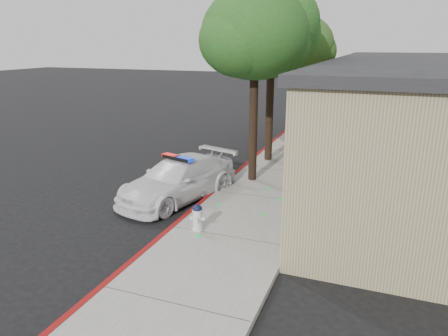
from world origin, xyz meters
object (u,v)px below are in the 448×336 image
at_px(fire_hydrant, 197,217).
at_px(street_tree_mid, 272,28).
at_px(clapboard_building, 430,114).
at_px(street_tree_far, 301,47).
at_px(police_car, 178,179).
at_px(street_tree_near, 255,38).

height_order(fire_hydrant, street_tree_mid, street_tree_mid).
bearing_deg(clapboard_building, street_tree_far, 157.29).
xyz_separation_m(clapboard_building, police_car, (-7.59, -6.70, -1.47)).
bearing_deg(fire_hydrant, street_tree_mid, 77.84).
height_order(police_car, street_tree_far, street_tree_far).
relative_size(clapboard_building, fire_hydrant, 29.55).
bearing_deg(street_tree_near, fire_hydrant, -91.22).
distance_m(clapboard_building, police_car, 10.23).
relative_size(fire_hydrant, street_tree_mid, 0.10).
xyz_separation_m(clapboard_building, fire_hydrant, (-5.92, -8.94, -1.62)).
distance_m(clapboard_building, street_tree_near, 7.84).
bearing_deg(street_tree_mid, police_car, -107.53).
relative_size(fire_hydrant, street_tree_far, 0.12).
bearing_deg(street_tree_mid, fire_hydrant, -89.43).
height_order(clapboard_building, street_tree_far, street_tree_far).
bearing_deg(police_car, street_tree_far, 93.82).
xyz_separation_m(street_tree_mid, street_tree_far, (0.37, 3.98, -0.75)).
bearing_deg(clapboard_building, fire_hydrant, -123.51).
xyz_separation_m(police_car, street_tree_near, (1.77, 2.28, 4.30)).
distance_m(clapboard_building, street_tree_far, 6.58).
height_order(clapboard_building, street_tree_near, street_tree_near).
relative_size(clapboard_building, street_tree_mid, 3.02).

